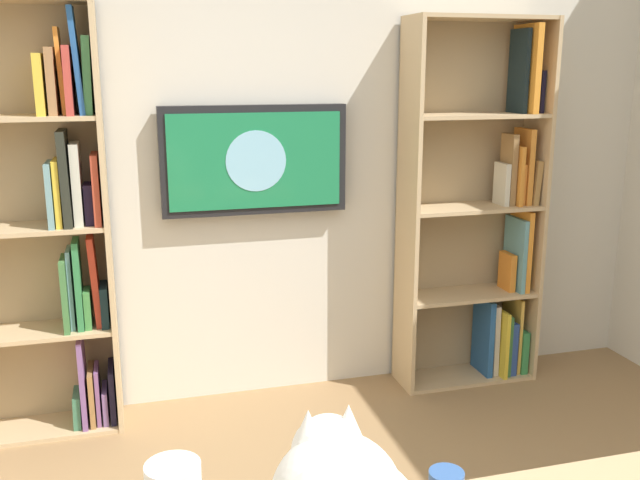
# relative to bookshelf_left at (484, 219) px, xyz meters

# --- Properties ---
(wall_back) EXTENTS (4.52, 0.06, 2.70)m
(wall_back) POSITION_rel_bookshelf_left_xyz_m (1.22, -0.17, 0.44)
(wall_back) COLOR silver
(wall_back) RESTS_ON ground
(bookshelf_left) EXTENTS (0.76, 0.28, 1.95)m
(bookshelf_left) POSITION_rel_bookshelf_left_xyz_m (0.00, 0.00, 0.00)
(bookshelf_left) COLOR tan
(bookshelf_left) RESTS_ON ground
(bookshelf_right) EXTENTS (0.81, 0.28, 1.99)m
(bookshelf_right) POSITION_rel_bookshelf_left_xyz_m (2.25, -0.00, 0.10)
(bookshelf_right) COLOR tan
(bookshelf_right) RESTS_ON ground
(wall_mounted_tv) EXTENTS (0.93, 0.07, 0.54)m
(wall_mounted_tv) POSITION_rel_bookshelf_left_xyz_m (1.24, -0.08, 0.35)
(wall_mounted_tv) COLOR black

